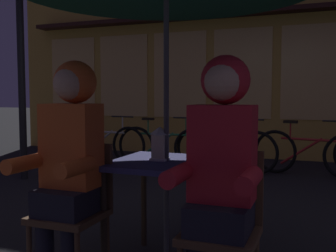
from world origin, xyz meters
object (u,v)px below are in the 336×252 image
(bicycle_fourth, at_px, (309,153))
(bicycle_third, at_px, (225,149))
(person_left_hooded, at_px, (69,150))
(cafe_table, at_px, (166,175))
(chair_right, at_px, (223,221))
(chair_left, at_px, (76,204))
(bicycle_nearest, at_px, (104,143))
(bicycle_second, at_px, (164,146))
(lantern, at_px, (160,143))
(person_right_hooded, at_px, (221,158))

(bicycle_fourth, bearing_deg, bicycle_third, -177.91)
(bicycle_fourth, bearing_deg, person_left_hooded, -108.05)
(cafe_table, xyz_separation_m, chair_right, (0.48, -0.37, -0.15))
(chair_left, bearing_deg, person_left_hooded, -90.00)
(bicycle_third, bearing_deg, bicycle_nearest, 178.59)
(cafe_table, xyz_separation_m, chair_left, (-0.48, -0.37, -0.15))
(bicycle_second, bearing_deg, person_left_hooded, -76.56)
(cafe_table, height_order, bicycle_second, bicycle_second)
(bicycle_nearest, height_order, bicycle_third, same)
(person_left_hooded, bearing_deg, bicycle_fourth, 71.95)
(bicycle_fourth, bearing_deg, chair_right, -95.15)
(lantern, relative_size, person_right_hooded, 0.17)
(chair_left, relative_size, bicycle_fourth, 0.53)
(cafe_table, bearing_deg, bicycle_third, 96.47)
(chair_right, relative_size, bicycle_nearest, 0.52)
(bicycle_second, xyz_separation_m, bicycle_third, (1.04, -0.04, 0.00))
(chair_right, height_order, bicycle_third, chair_right)
(cafe_table, distance_m, person_right_hooded, 0.67)
(person_right_hooded, distance_m, bicycle_nearest, 5.11)
(chair_left, bearing_deg, person_right_hooded, -3.39)
(cafe_table, bearing_deg, lantern, 179.20)
(person_left_hooded, height_order, bicycle_nearest, person_left_hooded)
(lantern, xyz_separation_m, person_left_hooded, (-0.43, -0.43, -0.01))
(lantern, height_order, bicycle_third, lantern)
(chair_left, bearing_deg, bicycle_second, 103.62)
(chair_right, relative_size, bicycle_fourth, 0.53)
(cafe_table, height_order, person_right_hooded, person_right_hooded)
(cafe_table, bearing_deg, bicycle_nearest, 125.41)
(cafe_table, xyz_separation_m, person_left_hooded, (-0.48, -0.43, 0.21))
(chair_left, xyz_separation_m, bicycle_nearest, (-2.10, 4.00, -0.14))
(chair_right, xyz_separation_m, person_left_hooded, (-0.96, -0.06, 0.36))
(bicycle_third, xyz_separation_m, bicycle_fourth, (1.25, 0.05, 0.00))
(person_left_hooded, relative_size, person_right_hooded, 1.00)
(cafe_table, distance_m, bicycle_fourth, 3.73)
(lantern, xyz_separation_m, bicycle_third, (-0.36, 3.58, -0.51))
(cafe_table, bearing_deg, chair_left, -142.45)
(cafe_table, relative_size, bicycle_fourth, 0.45)
(chair_left, distance_m, person_right_hooded, 1.03)
(cafe_table, height_order, lantern, lantern)
(cafe_table, bearing_deg, person_left_hooded, -138.43)
(chair_right, relative_size, bicycle_second, 0.52)
(bicycle_nearest, height_order, bicycle_fourth, same)
(cafe_table, xyz_separation_m, bicycle_third, (-0.41, 3.58, -0.29))
(chair_left, distance_m, bicycle_third, 3.95)
(cafe_table, distance_m, person_left_hooded, 0.67)
(chair_right, bearing_deg, cafe_table, 142.45)
(lantern, height_order, person_right_hooded, person_right_hooded)
(bicycle_nearest, height_order, bicycle_second, same)
(cafe_table, xyz_separation_m, bicycle_fourth, (0.84, 3.62, -0.29))
(chair_left, height_order, bicycle_nearest, chair_left)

